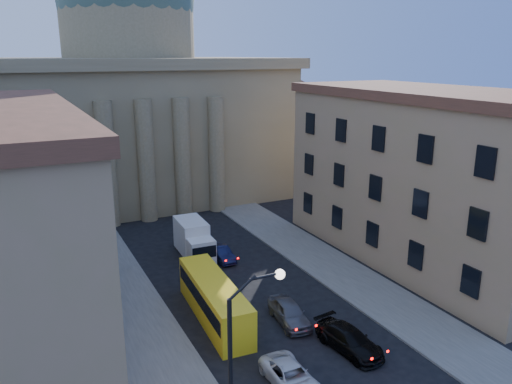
# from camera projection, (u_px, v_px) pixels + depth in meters

# --- Properties ---
(sidewalk_left) EXTENTS (5.00, 60.00, 0.15)m
(sidewalk_left) POSITION_uv_depth(u_px,v_px,m) (150.00, 351.00, 30.14)
(sidewalk_left) COLOR #585650
(sidewalk_left) RESTS_ON ground
(sidewalk_right) EXTENTS (5.00, 60.00, 0.15)m
(sidewalk_right) POSITION_uv_depth(u_px,v_px,m) (373.00, 293.00, 37.43)
(sidewalk_right) COLOR #585650
(sidewalk_right) RESTS_ON ground
(church) EXTENTS (68.02, 28.76, 36.60)m
(church) POSITION_uv_depth(u_px,v_px,m) (134.00, 100.00, 62.99)
(church) COLOR #756848
(church) RESTS_ON ground
(building_right) EXTENTS (11.60, 26.60, 14.70)m
(building_right) POSITION_uv_depth(u_px,v_px,m) (427.00, 175.00, 42.57)
(building_right) COLOR #9E7B5D
(building_right) RESTS_ON ground
(street_lamp) EXTENTS (2.62, 0.44, 8.83)m
(street_lamp) POSITION_uv_depth(u_px,v_px,m) (242.00, 355.00, 20.78)
(street_lamp) COLOR black
(street_lamp) RESTS_ON ground
(car_left_mid) EXTENTS (2.08, 4.45, 1.23)m
(car_left_mid) POSITION_uv_depth(u_px,v_px,m) (291.00, 377.00, 26.89)
(car_left_mid) COLOR silver
(car_left_mid) RESTS_ON ground
(car_right_mid) EXTENTS (2.56, 5.04, 1.40)m
(car_right_mid) POSITION_uv_depth(u_px,v_px,m) (349.00, 340.00, 30.22)
(car_right_mid) COLOR black
(car_right_mid) RESTS_ON ground
(car_right_far) EXTENTS (2.23, 4.54, 1.49)m
(car_right_far) POSITION_uv_depth(u_px,v_px,m) (289.00, 312.00, 33.34)
(car_right_far) COLOR #55545A
(car_right_far) RESTS_ON ground
(car_right_distant) EXTENTS (1.36, 3.75, 1.23)m
(car_right_distant) POSITION_uv_depth(u_px,v_px,m) (222.00, 253.00, 43.54)
(car_right_distant) COLOR #0E1333
(car_right_distant) RESTS_ON ground
(city_bus) EXTENTS (2.81, 9.84, 2.74)m
(city_bus) POSITION_uv_depth(u_px,v_px,m) (214.00, 299.00, 33.66)
(city_bus) COLOR yellow
(city_bus) RESTS_ON ground
(box_truck) EXTENTS (2.45, 5.78, 3.13)m
(box_truck) POSITION_uv_depth(u_px,v_px,m) (194.00, 240.00, 44.17)
(box_truck) COLOR silver
(box_truck) RESTS_ON ground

